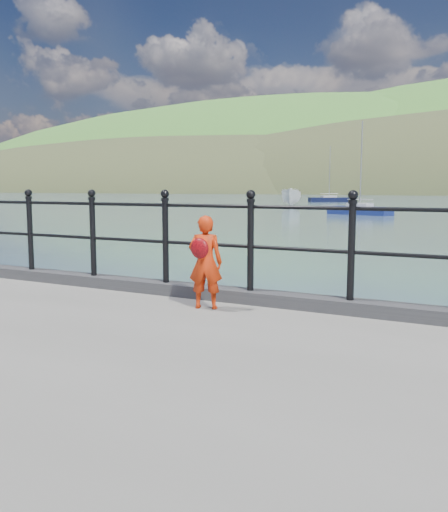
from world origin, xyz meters
The scene contains 7 objects.
ground centered at (0.00, 0.00, 0.00)m, with size 600.00×600.00×0.00m, color #2D4251.
kerb centered at (0.00, -0.15, 1.07)m, with size 60.00×0.30×0.15m, color #28282B.
railing centered at (0.00, -0.15, 1.82)m, with size 18.11×0.11×1.20m.
child centered at (0.27, -0.67, 1.54)m, with size 0.45×0.36×1.06m.
launch_white centered at (-18.75, 53.73, 1.12)m, with size 2.17×5.78×2.23m, color white.
sailboat_port centered at (-7.74, 40.59, 0.34)m, with size 5.78×3.37×8.06m.
sailboat_left centered at (-21.46, 77.99, 0.34)m, with size 6.34×5.05×8.91m.
Camera 1 is at (3.24, -5.95, 2.38)m, focal length 38.00 mm.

